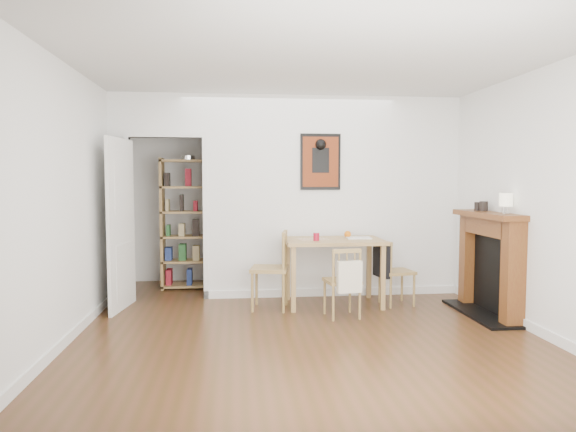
{
  "coord_description": "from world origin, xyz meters",
  "views": [
    {
      "loc": [
        -0.69,
        -5.2,
        1.52
      ],
      "look_at": [
        -0.09,
        0.6,
        1.11
      ],
      "focal_mm": 32.0,
      "sensor_mm": 36.0,
      "label": 1
    }
  ],
  "objects": [
    {
      "name": "notebook",
      "position": [
        0.81,
        0.91,
        0.81
      ],
      "size": [
        0.3,
        0.23,
        0.01
      ],
      "primitive_type": "cube",
      "rotation": [
        0.0,
        0.0,
        -0.06
      ],
      "color": "silver",
      "rests_on": "dining_table"
    },
    {
      "name": "red_glass",
      "position": [
        0.26,
        0.74,
        0.85
      ],
      "size": [
        0.07,
        0.07,
        0.09
      ],
      "primitive_type": "cylinder",
      "color": "maroon",
      "rests_on": "dining_table"
    },
    {
      "name": "chair_front",
      "position": [
        0.48,
        0.31,
        0.4
      ],
      "size": [
        0.44,
        0.49,
        0.78
      ],
      "color": "#997A47",
      "rests_on": "ground"
    },
    {
      "name": "ceramic_jar_a",
      "position": [
        2.14,
        0.41,
        1.22
      ],
      "size": [
        0.1,
        0.1,
        0.11
      ],
      "primitive_type": "cylinder",
      "color": "black",
      "rests_on": "fireplace"
    },
    {
      "name": "mantel_lamp",
      "position": [
        2.15,
        -0.06,
        1.3
      ],
      "size": [
        0.14,
        0.14,
        0.22
      ],
      "color": "silver",
      "rests_on": "fireplace"
    },
    {
      "name": "chair_right",
      "position": [
        1.24,
        0.8,
        0.41
      ],
      "size": [
        0.5,
        0.45,
        0.79
      ],
      "color": "#997A47",
      "rests_on": "ground"
    },
    {
      "name": "room_shell",
      "position": [
        0.1,
        1.34,
        1.3
      ],
      "size": [
        5.2,
        5.2,
        5.2
      ],
      "color": "silver",
      "rests_on": "ground"
    },
    {
      "name": "chair_left",
      "position": [
        -0.3,
        0.76,
        0.46
      ],
      "size": [
        0.54,
        0.54,
        0.93
      ],
      "color": "#997A47",
      "rests_on": "ground"
    },
    {
      "name": "orange_fruit",
      "position": [
        0.69,
        1.02,
        0.85
      ],
      "size": [
        0.08,
        0.08,
        0.08
      ],
      "primitive_type": "sphere",
      "color": "orange",
      "rests_on": "dining_table"
    },
    {
      "name": "ceramic_jar_b",
      "position": [
        2.12,
        0.51,
        1.21
      ],
      "size": [
        0.08,
        0.08,
        0.1
      ],
      "primitive_type": "cylinder",
      "color": "black",
      "rests_on": "fireplace"
    },
    {
      "name": "ground",
      "position": [
        0.0,
        0.0,
        0.0
      ],
      "size": [
        5.2,
        5.2,
        0.0
      ],
      "primitive_type": "plane",
      "color": "#4D2C19",
      "rests_on": "ground"
    },
    {
      "name": "bookshelf",
      "position": [
        -1.34,
        2.05,
        0.9
      ],
      "size": [
        0.77,
        0.31,
        1.82
      ],
      "color": "#A0764A",
      "rests_on": "ground"
    },
    {
      "name": "placemat",
      "position": [
        0.24,
        0.9,
        0.81
      ],
      "size": [
        0.42,
        0.35,
        0.0
      ],
      "primitive_type": "cube",
      "rotation": [
        0.0,
        0.0,
        0.22
      ],
      "color": "beige",
      "rests_on": "dining_table"
    },
    {
      "name": "fireplace",
      "position": [
        2.16,
        0.25,
        0.62
      ],
      "size": [
        0.45,
        1.25,
        1.16
      ],
      "color": "brown",
      "rests_on": "ground"
    },
    {
      "name": "dining_table",
      "position": [
        0.49,
        0.88,
        0.71
      ],
      "size": [
        1.18,
        0.75,
        0.8
      ],
      "color": "#A0764A",
      "rests_on": "ground"
    }
  ]
}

